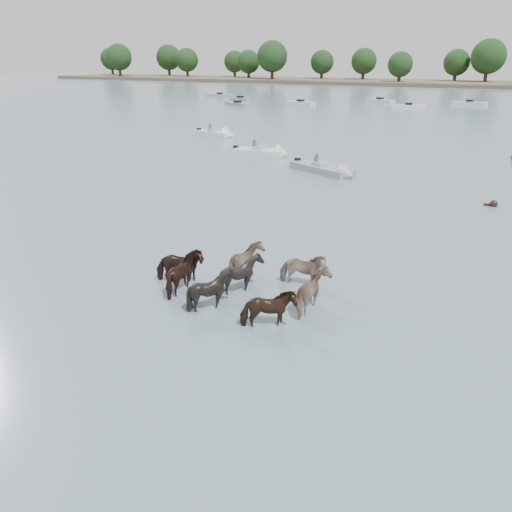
% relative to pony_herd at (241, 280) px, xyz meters
% --- Properties ---
extents(ground, '(400.00, 400.00, 0.00)m').
position_rel_pony_herd_xyz_m(ground, '(-0.70, -0.04, -0.56)').
color(ground, slate).
rests_on(ground, ground).
extents(shoreline, '(160.00, 30.00, 1.00)m').
position_rel_pony_herd_xyz_m(shoreline, '(-70.70, 149.96, -0.06)').
color(shoreline, '#4C4233').
rests_on(shoreline, ground).
extents(pony_herd, '(7.04, 4.78, 1.52)m').
position_rel_pony_herd_xyz_m(pony_herd, '(0.00, 0.00, 0.00)').
color(pony_herd, black).
rests_on(pony_herd, ground).
extents(swimming_pony, '(0.72, 0.44, 0.44)m').
position_rel_pony_herd_xyz_m(swimming_pony, '(7.05, 16.16, -0.46)').
color(swimming_pony, black).
rests_on(swimming_pony, ground).
extents(motorboat_a, '(4.91, 1.94, 1.92)m').
position_rel_pony_herd_xyz_m(motorboat_a, '(-10.73, 24.56, -0.33)').
color(motorboat_a, silver).
rests_on(motorboat_a, ground).
extents(motorboat_b, '(5.69, 3.85, 1.92)m').
position_rel_pony_herd_xyz_m(motorboat_b, '(-3.71, 19.99, -0.34)').
color(motorboat_b, gray).
rests_on(motorboat_b, ground).
extents(motorboat_f, '(4.80, 2.32, 1.92)m').
position_rel_pony_herd_xyz_m(motorboat_f, '(-19.86, 32.24, -0.33)').
color(motorboat_f, silver).
rests_on(motorboat_f, ground).
extents(distant_flotilla, '(100.63, 26.37, 0.93)m').
position_rel_pony_herd_xyz_m(distant_flotilla, '(-0.49, 75.72, -0.30)').
color(distant_flotilla, gray).
rests_on(distant_flotilla, ground).
extents(treeline, '(148.95, 23.63, 12.58)m').
position_rel_pony_herd_xyz_m(treeline, '(-74.15, 151.26, 6.36)').
color(treeline, '#382619').
rests_on(treeline, ground).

